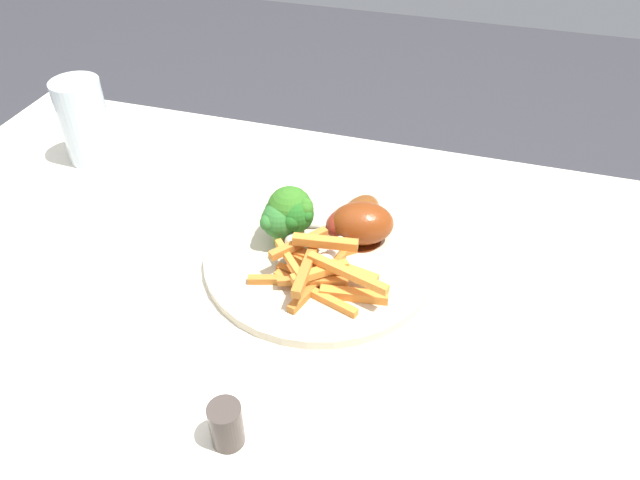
{
  "coord_description": "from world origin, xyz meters",
  "views": [
    {
      "loc": [
        0.22,
        -0.47,
        1.23
      ],
      "look_at": [
        0.07,
        0.04,
        0.78
      ],
      "focal_mm": 33.61,
      "sensor_mm": 36.0,
      "label": 1
    }
  ],
  "objects": [
    {
      "name": "dining_table",
      "position": [
        0.0,
        0.0,
        0.62
      ],
      "size": [
        1.03,
        0.65,
        0.75
      ],
      "color": "silver",
      "rests_on": "ground_plane"
    },
    {
      "name": "dinner_plate",
      "position": [
        0.07,
        0.04,
        0.76
      ],
      "size": [
        0.28,
        0.28,
        0.01
      ],
      "primitive_type": "cylinder",
      "color": "beige",
      "rests_on": "dining_table"
    },
    {
      "name": "broccoli_floret_front",
      "position": [
        0.04,
        0.05,
        0.8
      ],
      "size": [
        0.04,
        0.05,
        0.06
      ],
      "color": "#929E49",
      "rests_on": "dinner_plate"
    },
    {
      "name": "broccoli_floret_middle",
      "position": [
        0.03,
        0.05,
        0.81
      ],
      "size": [
        0.06,
        0.06,
        0.07
      ],
      "color": "#8FB74C",
      "rests_on": "dinner_plate"
    },
    {
      "name": "broccoli_floret_back",
      "position": [
        0.02,
        0.04,
        0.8
      ],
      "size": [
        0.04,
        0.04,
        0.06
      ],
      "color": "#7BA948",
      "rests_on": "dinner_plate"
    },
    {
      "name": "carrot_fries_pile",
      "position": [
        0.09,
        -0.01,
        0.78
      ],
      "size": [
        0.16,
        0.12,
        0.05
      ],
      "color": "orange",
      "rests_on": "dinner_plate"
    },
    {
      "name": "chicken_drumstick_near",
      "position": [
        0.11,
        0.07,
        0.79
      ],
      "size": [
        0.13,
        0.08,
        0.05
      ],
      "color": "#561E0A",
      "rests_on": "dinner_plate"
    },
    {
      "name": "chicken_drumstick_far",
      "position": [
        0.1,
        0.08,
        0.78
      ],
      "size": [
        0.11,
        0.11,
        0.04
      ],
      "color": "maroon",
      "rests_on": "dinner_plate"
    },
    {
      "name": "chicken_drumstick_extra",
      "position": [
        0.1,
        0.08,
        0.78
      ],
      "size": [
        0.06,
        0.14,
        0.04
      ],
      "color": "#53240D",
      "rests_on": "dinner_plate"
    },
    {
      "name": "fork",
      "position": [
        -0.2,
        -0.05,
        0.75
      ],
      "size": [
        0.1,
        0.17,
        0.0
      ],
      "primitive_type": "cube",
      "rotation": [
        0.0,
        0.0,
        1.07
      ],
      "color": "silver",
      "rests_on": "dining_table"
    },
    {
      "name": "water_glass",
      "position": [
        -0.32,
        0.16,
        0.81
      ],
      "size": [
        0.07,
        0.07,
        0.12
      ],
      "primitive_type": "cylinder",
      "color": "silver",
      "rests_on": "dining_table"
    },
    {
      "name": "pepper_shaker",
      "position": [
        0.06,
        -0.22,
        0.78
      ],
      "size": [
        0.03,
        0.03,
        0.05
      ],
      "primitive_type": "cylinder",
      "color": "#423833",
      "rests_on": "dining_table"
    }
  ]
}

